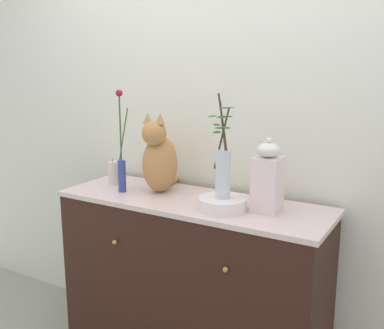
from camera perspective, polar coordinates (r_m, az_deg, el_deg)
The scene contains 8 objects.
wall_back at distance 2.48m, azimuth 3.62°, elevation 5.43°, with size 4.40×0.08×2.60m, color silver.
sideboard at distance 2.46m, azimuth -0.00°, elevation -14.91°, with size 1.40×0.49×0.94m.
cat_sitting at distance 2.39m, azimuth -4.11°, elevation 0.68°, with size 0.21×0.39×0.43m.
vase_slim_green at distance 2.41m, azimuth -8.82°, elevation 0.25°, with size 0.08×0.04×0.54m.
bowl_porcelain at distance 2.12m, azimuth 3.84°, elevation -4.96°, with size 0.22×0.22×0.06m, color white.
vase_glass_clear at distance 2.07m, azimuth 3.88°, elevation -0.36°, with size 0.17×0.16×0.48m.
jar_lidded_porcelain at distance 2.09m, azimuth 9.45°, elevation -1.75°, with size 0.12×0.12×0.34m.
candle_pillar at distance 2.58m, azimuth -9.85°, elevation -1.07°, with size 0.05×0.05×0.14m.
Camera 1 is at (1.10, -1.89, 1.60)m, focal length 42.56 mm.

